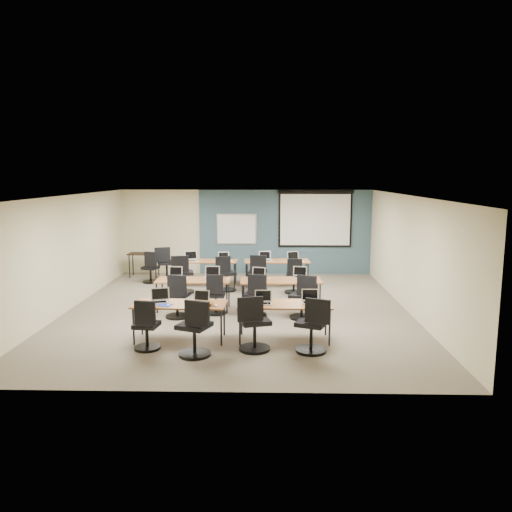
{
  "coord_description": "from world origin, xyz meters",
  "views": [
    {
      "loc": [
        0.72,
        -11.43,
        3.17
      ],
      "look_at": [
        0.42,
        0.4,
        1.24
      ],
      "focal_mm": 35.0,
      "sensor_mm": 36.0,
      "label": 1
    }
  ],
  "objects_px": {
    "training_table_mid_right": "(281,282)",
    "task_chair_3": "(313,330)",
    "task_chair_6": "(256,299)",
    "task_chair_9": "(226,277)",
    "spare_chair_a": "(166,267)",
    "training_table_front_right": "(284,306)",
    "laptop_2": "(263,300)",
    "laptop_0": "(159,299)",
    "laptop_7": "(300,275)",
    "utility_table": "(144,256)",
    "task_chair_4": "(177,300)",
    "training_table_back_left": "(208,262)",
    "task_chair_1": "(195,333)",
    "laptop_10": "(265,258)",
    "laptop_8": "(190,258)",
    "projector_screen": "(315,216)",
    "training_table_mid_left": "(193,282)",
    "task_chair_8": "(183,277)",
    "laptop_1": "(201,300)",
    "task_chair_5": "(216,298)",
    "laptop_11": "(293,258)",
    "task_chair_0": "(146,329)",
    "laptop_3": "(310,299)",
    "task_chair_2": "(254,328)",
    "laptop_5": "(212,275)",
    "laptop_4": "(175,274)",
    "laptop_9": "(223,258)",
    "training_table_back_right": "(277,262)",
    "task_chair_11": "(294,279)"
  },
  "relations": [
    {
      "from": "training_table_mid_right",
      "to": "laptop_4",
      "type": "bearing_deg",
      "value": 170.86
    },
    {
      "from": "training_table_mid_right",
      "to": "laptop_0",
      "type": "relative_size",
      "value": 5.4
    },
    {
      "from": "task_chair_6",
      "to": "task_chair_9",
      "type": "xyz_separation_m",
      "value": [
        -0.89,
        2.48,
        -0.0
      ]
    },
    {
      "from": "training_table_back_left",
      "to": "laptop_8",
      "type": "xyz_separation_m",
      "value": [
        -0.51,
        -0.03,
        0.12
      ]
    },
    {
      "from": "training_table_front_right",
      "to": "laptop_5",
      "type": "bearing_deg",
      "value": 124.78
    },
    {
      "from": "projector_screen",
      "to": "training_table_mid_left",
      "type": "bearing_deg",
      "value": -126.57
    },
    {
      "from": "laptop_4",
      "to": "task_chair_6",
      "type": "distance_m",
      "value": 2.18
    },
    {
      "from": "laptop_3",
      "to": "task_chair_9",
      "type": "distance_m",
      "value": 4.48
    },
    {
      "from": "task_chair_4",
      "to": "training_table_back_left",
      "type": "bearing_deg",
      "value": 96.51
    },
    {
      "from": "training_table_back_left",
      "to": "laptop_2",
      "type": "height_order",
      "value": "laptop_2"
    },
    {
      "from": "projector_screen",
      "to": "training_table_mid_right",
      "type": "relative_size",
      "value": 1.26
    },
    {
      "from": "laptop_4",
      "to": "task_chair_8",
      "type": "relative_size",
      "value": 0.31
    },
    {
      "from": "training_table_front_right",
      "to": "laptop_2",
      "type": "distance_m",
      "value": 0.42
    },
    {
      "from": "laptop_1",
      "to": "laptop_2",
      "type": "bearing_deg",
      "value": 8.8
    },
    {
      "from": "laptop_7",
      "to": "laptop_4",
      "type": "bearing_deg",
      "value": -166.2
    },
    {
      "from": "task_chair_2",
      "to": "laptop_7",
      "type": "bearing_deg",
      "value": 54.42
    },
    {
      "from": "training_table_mid_right",
      "to": "training_table_back_right",
      "type": "xyz_separation_m",
      "value": [
        -0.05,
        2.65,
        -0.0
      ]
    },
    {
      "from": "laptop_8",
      "to": "utility_table",
      "type": "height_order",
      "value": "laptop_8"
    },
    {
      "from": "task_chair_1",
      "to": "laptop_7",
      "type": "distance_m",
      "value": 4.01
    },
    {
      "from": "laptop_2",
      "to": "laptop_8",
      "type": "relative_size",
      "value": 0.92
    },
    {
      "from": "task_chair_0",
      "to": "utility_table",
      "type": "xyz_separation_m",
      "value": [
        -1.68,
        6.61,
        0.26
      ]
    },
    {
      "from": "task_chair_9",
      "to": "utility_table",
      "type": "distance_m",
      "value": 3.34
    },
    {
      "from": "task_chair_4",
      "to": "task_chair_9",
      "type": "height_order",
      "value": "task_chair_4"
    },
    {
      "from": "spare_chair_a",
      "to": "task_chair_9",
      "type": "bearing_deg",
      "value": -53.57
    },
    {
      "from": "laptop_1",
      "to": "task_chair_5",
      "type": "xyz_separation_m",
      "value": [
        0.09,
        1.76,
        -0.4
      ]
    },
    {
      "from": "laptop_5",
      "to": "laptop_11",
      "type": "xyz_separation_m",
      "value": [
        2.06,
        2.43,
        -0.0
      ]
    },
    {
      "from": "laptop_5",
      "to": "task_chair_4",
      "type": "bearing_deg",
      "value": -123.92
    },
    {
      "from": "laptop_2",
      "to": "laptop_10",
      "type": "xyz_separation_m",
      "value": [
        -0.01,
        4.87,
        0.0
      ]
    },
    {
      "from": "task_chair_1",
      "to": "laptop_5",
      "type": "bearing_deg",
      "value": 113.11
    },
    {
      "from": "laptop_0",
      "to": "laptop_9",
      "type": "height_order",
      "value": "laptop_0"
    },
    {
      "from": "training_table_mid_right",
      "to": "task_chair_3",
      "type": "distance_m",
      "value": 2.92
    },
    {
      "from": "task_chair_1",
      "to": "laptop_10",
      "type": "height_order",
      "value": "task_chair_1"
    },
    {
      "from": "task_chair_4",
      "to": "task_chair_11",
      "type": "distance_m",
      "value": 3.64
    },
    {
      "from": "projector_screen",
      "to": "laptop_2",
      "type": "distance_m",
      "value": 6.82
    },
    {
      "from": "projector_screen",
      "to": "laptop_11",
      "type": "height_order",
      "value": "projector_screen"
    },
    {
      "from": "laptop_11",
      "to": "task_chair_2",
      "type": "bearing_deg",
      "value": -118.06
    },
    {
      "from": "laptop_0",
      "to": "laptop_2",
      "type": "distance_m",
      "value": 2.02
    },
    {
      "from": "task_chair_3",
      "to": "laptop_9",
      "type": "relative_size",
      "value": 3.26
    },
    {
      "from": "task_chair_8",
      "to": "utility_table",
      "type": "distance_m",
      "value": 2.69
    },
    {
      "from": "laptop_1",
      "to": "laptop_2",
      "type": "distance_m",
      "value": 1.2
    },
    {
      "from": "laptop_1",
      "to": "task_chair_6",
      "type": "bearing_deg",
      "value": 67.48
    },
    {
      "from": "task_chair_3",
      "to": "task_chair_4",
      "type": "distance_m",
      "value": 3.54
    },
    {
      "from": "laptop_7",
      "to": "utility_table",
      "type": "height_order",
      "value": "laptop_7"
    },
    {
      "from": "training_table_mid_right",
      "to": "laptop_5",
      "type": "height_order",
      "value": "laptop_5"
    },
    {
      "from": "training_table_mid_right",
      "to": "task_chair_9",
      "type": "distance_m",
      "value": 2.42
    },
    {
      "from": "spare_chair_a",
      "to": "laptop_1",
      "type": "bearing_deg",
      "value": -90.35
    },
    {
      "from": "projector_screen",
      "to": "laptop_11",
      "type": "relative_size",
      "value": 6.92
    },
    {
      "from": "task_chair_4",
      "to": "training_table_back_right",
      "type": "bearing_deg",
      "value": 67.76
    },
    {
      "from": "laptop_3",
      "to": "laptop_7",
      "type": "distance_m",
      "value": 2.41
    },
    {
      "from": "laptop_2",
      "to": "task_chair_11",
      "type": "relative_size",
      "value": 0.34
    }
  ]
}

